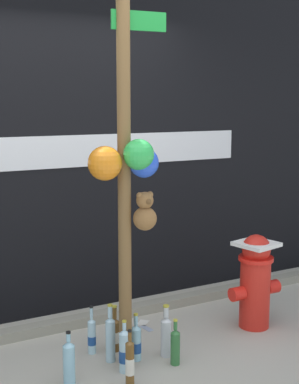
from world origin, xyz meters
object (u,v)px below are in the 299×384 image
object	(u,v)px
bottle_2	(136,343)
bottle_7	(175,346)
bottle_8	(69,362)
bottle_3	(125,351)
bottle_4	(130,363)
bottle_5	(166,335)
bottle_0	(115,334)
bottle_6	(110,338)
bottle_1	(92,336)
memorial_post	(127,129)
fire_hydrant	(255,279)

from	to	relation	value
bottle_2	bottle_7	bearing A→B (deg)	-41.51
bottle_2	bottle_8	bearing A→B (deg)	-170.49
bottle_3	bottle_4	size ratio (longest dim) A/B	0.97
bottle_4	bottle_7	world-z (taller)	bottle_4
bottle_5	bottle_8	xyz separation A→B (m)	(-0.74, -0.04, -0.01)
bottle_0	bottle_6	xyz separation A→B (m)	(-0.09, -0.13, 0.05)
bottle_1	bottle_2	xyz separation A→B (m)	(0.23, -0.24, -0.00)
memorial_post	bottle_5	bearing A→B (deg)	3.12
bottle_6	bottle_3	bearing A→B (deg)	-83.21
bottle_1	bottle_3	size ratio (longest dim) A/B	0.98
memorial_post	fire_hydrant	xyz separation A→B (m)	(1.19, 0.12, -1.22)
fire_hydrant	bottle_7	bearing A→B (deg)	-164.50
memorial_post	bottle_7	world-z (taller)	memorial_post
bottle_2	bottle_8	size ratio (longest dim) A/B	0.96
bottle_0	bottle_2	size ratio (longest dim) A/B	1.01
memorial_post	bottle_6	xyz separation A→B (m)	(-0.08, 0.13, -1.45)
memorial_post	bottle_5	distance (m)	1.49
memorial_post	bottle_7	bearing A→B (deg)	-22.14
memorial_post	bottle_5	world-z (taller)	memorial_post
fire_hydrant	bottle_5	world-z (taller)	fire_hydrant
memorial_post	bottle_0	xyz separation A→B (m)	(0.02, 0.26, -1.49)
bottle_4	bottle_8	world-z (taller)	bottle_4
fire_hydrant	bottle_1	bearing A→B (deg)	172.32
memorial_post	bottle_1	bearing A→B (deg)	115.36
bottle_2	bottle_8	distance (m)	0.53
fire_hydrant	bottle_6	xyz separation A→B (m)	(-1.26, 0.01, -0.22)
memorial_post	bottle_7	size ratio (longest dim) A/B	8.62
bottle_5	bottle_6	xyz separation A→B (m)	(-0.38, 0.11, 0.02)
bottle_0	bottle_7	bearing A→B (deg)	-53.82
bottle_0	bottle_4	world-z (taller)	bottle_4
fire_hydrant	bottle_5	size ratio (longest dim) A/B	2.00
memorial_post	fire_hydrant	size ratio (longest dim) A/B	3.71
bottle_4	bottle_2	bearing A→B (deg)	56.68
memorial_post	bottle_8	bearing A→B (deg)	-176.81
bottle_1	bottle_4	distance (m)	0.53
bottle_0	bottle_3	world-z (taller)	bottle_3
bottle_4	bottle_6	bearing A→B (deg)	85.90
bottle_3	bottle_4	bearing A→B (deg)	-105.07
memorial_post	bottle_4	bearing A→B (deg)	-113.97
bottle_0	bottle_4	bearing A→B (deg)	-103.69
bottle_6	bottle_8	bearing A→B (deg)	-156.79
bottle_7	memorial_post	bearing A→B (deg)	157.86
bottle_3	bottle_5	xyz separation A→B (m)	(0.36, 0.07, 0.01)
bottle_0	bottle_5	size ratio (longest dim) A/B	0.91
bottle_7	bottle_1	bearing A→B (deg)	136.17
bottle_8	bottle_5	bearing A→B (deg)	3.16
bottle_5	bottle_8	distance (m)	0.74
memorial_post	bottle_1	xyz separation A→B (m)	(-0.14, 0.30, -1.49)
bottle_1	bottle_5	bearing A→B (deg)	-32.59
bottle_1	bottle_4	bearing A→B (deg)	-85.34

